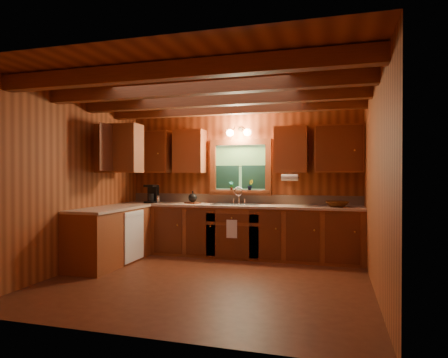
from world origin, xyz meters
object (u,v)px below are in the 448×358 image
at_px(sink, 237,207).
at_px(coffee_maker, 152,194).
at_px(wicker_basket, 337,204).
at_px(cutting_board, 193,203).

distance_m(sink, coffee_maker, 1.60).
relative_size(sink, wicker_basket, 2.17).
relative_size(sink, coffee_maker, 2.44).
relative_size(coffee_maker, wicker_basket, 0.89).
xyz_separation_m(sink, coffee_maker, (-1.58, -0.06, 0.21)).
xyz_separation_m(coffee_maker, wicker_basket, (3.25, -0.02, -0.12)).
bearing_deg(coffee_maker, cutting_board, 7.10).
relative_size(sink, cutting_board, 3.25).
bearing_deg(cutting_board, wicker_basket, 21.91).
relative_size(cutting_board, wicker_basket, 0.67).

